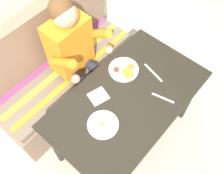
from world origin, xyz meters
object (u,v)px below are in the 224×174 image
Objects in this scene: couch at (63,73)px; plate_eggs at (103,125)px; fork at (163,98)px; knife at (153,73)px; table at (127,103)px; napkin at (98,96)px; person at (76,51)px; plate_breakfast at (124,70)px.

couch reaches higher than plate_eggs.
couch reaches higher than fork.
couch is 0.92m from knife.
napkin is (-0.13, 0.17, 0.09)m from table.
napkin is at bearing 115.31° from fork.
person is (0.06, -0.17, 0.41)m from couch.
couch is at bearing 85.70° from fork.
plate_eggs is at bearing -166.91° from knife.
person reaches higher than fork.
fork is (0.44, -0.18, -0.01)m from plate_eggs.
couch is at bearing 105.89° from plate_breakfast.
table is 9.33× the size of napkin.
knife is at bearing -54.15° from plate_breakfast.
napkin is 0.76× the size of fork.
person reaches higher than plate_eggs.
plate_eggs is at bearing -157.63° from plate_breakfast.
knife is (0.24, -0.60, -0.01)m from person.
napkin reaches higher than table.
person is at bearing 124.88° from knife.
fork and knife have the same top height.
plate_eggs is (-0.33, -0.60, -0.00)m from person.
table is 0.83m from couch.
knife is at bearing -1.42° from table.
table is 5.60× the size of plate_eggs.
table is 0.29m from plate_eggs.
napkin is (-0.13, -0.60, 0.40)m from couch.
table is at bearing -133.99° from plate_breakfast.
knife is at bearing -22.06° from napkin.
napkin is at bearing 128.05° from table.
couch is 6.72× the size of plate_eggs.
person is 9.42× the size of napkin.
plate_eggs is 1.26× the size of fork.
couch is at bearing 124.20° from knife.
fork is (0.16, -0.96, 0.40)m from couch.
plate_breakfast is at bearing -75.37° from person.
knife is (0.13, -0.18, -0.01)m from plate_breakfast.
napkin is at bearing -114.20° from person.
napkin is (-0.30, -0.01, -0.01)m from plate_breakfast.
couch is 0.73m from napkin.
table is 0.27m from fork.
person is (0.06, 0.59, 0.09)m from table.
napkin is at bearing -102.31° from couch.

